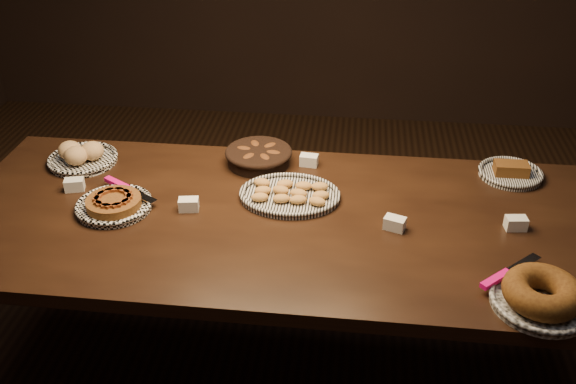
# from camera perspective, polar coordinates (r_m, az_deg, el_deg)

# --- Properties ---
(ground) EXTENTS (5.00, 5.00, 0.00)m
(ground) POSITION_cam_1_polar(r_m,az_deg,el_deg) (2.74, -0.04, -15.39)
(ground) COLOR black
(ground) RESTS_ON ground
(buffet_table) EXTENTS (2.40, 1.00, 0.75)m
(buffet_table) POSITION_cam_1_polar(r_m,az_deg,el_deg) (2.29, -0.04, -3.72)
(buffet_table) COLOR black
(buffet_table) RESTS_ON ground
(apple_tart_plate) EXTENTS (0.29, 0.30, 0.05)m
(apple_tart_plate) POSITION_cam_1_polar(r_m,az_deg,el_deg) (2.37, -15.20, -1.02)
(apple_tart_plate) COLOR white
(apple_tart_plate) RESTS_ON buffet_table
(madeleine_platter) EXTENTS (0.36, 0.30, 0.04)m
(madeleine_platter) POSITION_cam_1_polar(r_m,az_deg,el_deg) (2.35, 0.18, -0.21)
(madeleine_platter) COLOR black
(madeleine_platter) RESTS_ON buffet_table
(bundt_cake_plate) EXTENTS (0.31, 0.36, 0.09)m
(bundt_cake_plate) POSITION_cam_1_polar(r_m,az_deg,el_deg) (1.99, 21.58, -8.52)
(bundt_cake_plate) COLOR black
(bundt_cake_plate) RESTS_ON buffet_table
(croissant_basket) EXTENTS (0.30, 0.30, 0.07)m
(croissant_basket) POSITION_cam_1_polar(r_m,az_deg,el_deg) (2.57, -2.62, 3.29)
(croissant_basket) COLOR black
(croissant_basket) RESTS_ON buffet_table
(bread_roll_plate) EXTENTS (0.28, 0.28, 0.09)m
(bread_roll_plate) POSITION_cam_1_polar(r_m,az_deg,el_deg) (2.71, -17.91, 3.08)
(bread_roll_plate) COLOR white
(bread_roll_plate) RESTS_ON buffet_table
(loaf_plate) EXTENTS (0.25, 0.25, 0.06)m
(loaf_plate) POSITION_cam_1_polar(r_m,az_deg,el_deg) (2.63, 19.17, 1.67)
(loaf_plate) COLOR black
(loaf_plate) RESTS_ON buffet_table
(tent_cards) EXTENTS (1.67, 0.47, 0.04)m
(tent_cards) POSITION_cam_1_polar(r_m,az_deg,el_deg) (2.32, 0.34, -0.51)
(tent_cards) COLOR white
(tent_cards) RESTS_ON buffet_table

